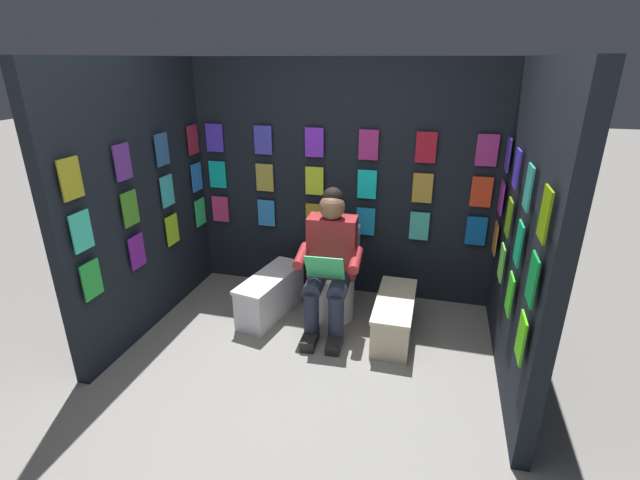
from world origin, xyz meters
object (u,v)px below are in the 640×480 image
object	(u,v)px
person_reading	(330,261)
toilet	(334,279)
comic_longbox_near	(394,317)
comic_longbox_far	(271,294)

from	to	relation	value
person_reading	toilet	bearing A→B (deg)	-90.46
toilet	person_reading	world-z (taller)	person_reading
comic_longbox_near	comic_longbox_far	xyz separation A→B (m)	(1.10, -0.07, 0.02)
toilet	person_reading	distance (m)	0.35
comic_longbox_far	comic_longbox_near	bearing A→B (deg)	-172.62
person_reading	comic_longbox_near	size ratio (longest dim) A/B	1.49
comic_longbox_near	comic_longbox_far	size ratio (longest dim) A/B	0.95
person_reading	comic_longbox_near	world-z (taller)	person_reading
toilet	comic_longbox_near	distance (m)	0.63
toilet	person_reading	xyz separation A→B (m)	(-0.01, 0.23, 0.27)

